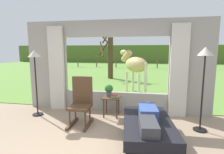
{
  "coord_description": "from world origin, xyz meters",
  "views": [
    {
      "loc": [
        0.82,
        -2.73,
        1.73
      ],
      "look_at": [
        0.0,
        1.8,
        1.05
      ],
      "focal_mm": 29.04,
      "sensor_mm": 36.0,
      "label": 1
    }
  ],
  "objects_px": {
    "floor_lamp_left": "(35,63)",
    "horse": "(135,65)",
    "recliner_sofa": "(147,130)",
    "reclining_person": "(148,116)",
    "floor_lamp_right": "(205,64)",
    "side_table": "(111,100)",
    "book_stack": "(114,96)",
    "pasture_tree": "(110,56)",
    "rocking_chair": "(81,101)",
    "potted_plant": "(109,90)"
  },
  "relations": [
    {
      "from": "floor_lamp_left",
      "to": "horse",
      "type": "distance_m",
      "value": 3.82
    },
    {
      "from": "recliner_sofa",
      "to": "floor_lamp_left",
      "type": "distance_m",
      "value": 3.26
    },
    {
      "from": "reclining_person",
      "to": "floor_lamp_right",
      "type": "height_order",
      "value": "floor_lamp_right"
    },
    {
      "from": "reclining_person",
      "to": "side_table",
      "type": "distance_m",
      "value": 1.55
    },
    {
      "from": "book_stack",
      "to": "recliner_sofa",
      "type": "bearing_deg",
      "value": -53.65
    },
    {
      "from": "floor_lamp_left",
      "to": "pasture_tree",
      "type": "height_order",
      "value": "pasture_tree"
    },
    {
      "from": "side_table",
      "to": "rocking_chair",
      "type": "bearing_deg",
      "value": -134.01
    },
    {
      "from": "potted_plant",
      "to": "floor_lamp_left",
      "type": "height_order",
      "value": "floor_lamp_left"
    },
    {
      "from": "side_table",
      "to": "horse",
      "type": "bearing_deg",
      "value": 80.57
    },
    {
      "from": "potted_plant",
      "to": "horse",
      "type": "relative_size",
      "value": 0.18
    },
    {
      "from": "book_stack",
      "to": "potted_plant",
      "type": "bearing_deg",
      "value": 144.82
    },
    {
      "from": "side_table",
      "to": "horse",
      "type": "distance_m",
      "value": 2.81
    },
    {
      "from": "reclining_person",
      "to": "horse",
      "type": "bearing_deg",
      "value": 91.04
    },
    {
      "from": "reclining_person",
      "to": "floor_lamp_right",
      "type": "xyz_separation_m",
      "value": [
        1.14,
        0.73,
        0.93
      ]
    },
    {
      "from": "floor_lamp_left",
      "to": "side_table",
      "type": "bearing_deg",
      "value": 7.7
    },
    {
      "from": "potted_plant",
      "to": "floor_lamp_right",
      "type": "height_order",
      "value": "floor_lamp_right"
    },
    {
      "from": "potted_plant",
      "to": "pasture_tree",
      "type": "height_order",
      "value": "pasture_tree"
    },
    {
      "from": "floor_lamp_left",
      "to": "potted_plant",
      "type": "bearing_deg",
      "value": 9.79
    },
    {
      "from": "reclining_person",
      "to": "horse",
      "type": "xyz_separation_m",
      "value": [
        -0.47,
        3.92,
        0.63
      ]
    },
    {
      "from": "floor_lamp_left",
      "to": "pasture_tree",
      "type": "xyz_separation_m",
      "value": [
        0.71,
        6.53,
        -0.03
      ]
    },
    {
      "from": "recliner_sofa",
      "to": "horse",
      "type": "distance_m",
      "value": 4.01
    },
    {
      "from": "recliner_sofa",
      "to": "floor_lamp_right",
      "type": "height_order",
      "value": "floor_lamp_right"
    },
    {
      "from": "floor_lamp_left",
      "to": "horse",
      "type": "bearing_deg",
      "value": 50.61
    },
    {
      "from": "rocking_chair",
      "to": "horse",
      "type": "distance_m",
      "value": 3.52
    },
    {
      "from": "reclining_person",
      "to": "floor_lamp_left",
      "type": "relative_size",
      "value": 0.83
    },
    {
      "from": "pasture_tree",
      "to": "recliner_sofa",
      "type": "bearing_deg",
      "value": -73.67
    },
    {
      "from": "recliner_sofa",
      "to": "floor_lamp_left",
      "type": "bearing_deg",
      "value": 156.47
    },
    {
      "from": "floor_lamp_right",
      "to": "pasture_tree",
      "type": "relative_size",
      "value": 0.59
    },
    {
      "from": "reclining_person",
      "to": "rocking_chair",
      "type": "xyz_separation_m",
      "value": [
        -1.52,
        0.61,
        0.02
      ]
    },
    {
      "from": "reclining_person",
      "to": "side_table",
      "type": "height_order",
      "value": "reclining_person"
    },
    {
      "from": "rocking_chair",
      "to": "floor_lamp_left",
      "type": "distance_m",
      "value": 1.66
    },
    {
      "from": "pasture_tree",
      "to": "book_stack",
      "type": "bearing_deg",
      "value": -77.93
    },
    {
      "from": "rocking_chair",
      "to": "potted_plant",
      "type": "xyz_separation_m",
      "value": [
        0.52,
        0.69,
        0.16
      ]
    },
    {
      "from": "side_table",
      "to": "floor_lamp_right",
      "type": "height_order",
      "value": "floor_lamp_right"
    },
    {
      "from": "book_stack",
      "to": "horse",
      "type": "bearing_deg",
      "value": 82.54
    },
    {
      "from": "reclining_person",
      "to": "pasture_tree",
      "type": "xyz_separation_m",
      "value": [
        -2.18,
        7.51,
        0.85
      ]
    },
    {
      "from": "horse",
      "to": "pasture_tree",
      "type": "distance_m",
      "value": 3.98
    },
    {
      "from": "potted_plant",
      "to": "floor_lamp_right",
      "type": "bearing_deg",
      "value": -14.94
    },
    {
      "from": "reclining_person",
      "to": "book_stack",
      "type": "relative_size",
      "value": 7.53
    },
    {
      "from": "book_stack",
      "to": "reclining_person",
      "type": "bearing_deg",
      "value": -54.83
    },
    {
      "from": "book_stack",
      "to": "horse",
      "type": "xyz_separation_m",
      "value": [
        0.36,
        2.74,
        0.6
      ]
    },
    {
      "from": "side_table",
      "to": "floor_lamp_left",
      "type": "height_order",
      "value": "floor_lamp_left"
    },
    {
      "from": "horse",
      "to": "potted_plant",
      "type": "bearing_deg",
      "value": -139.93
    },
    {
      "from": "reclining_person",
      "to": "potted_plant",
      "type": "height_order",
      "value": "potted_plant"
    },
    {
      "from": "horse",
      "to": "side_table",
      "type": "bearing_deg",
      "value": -138.03
    },
    {
      "from": "side_table",
      "to": "book_stack",
      "type": "distance_m",
      "value": 0.17
    },
    {
      "from": "floor_lamp_left",
      "to": "floor_lamp_right",
      "type": "relative_size",
      "value": 0.96
    },
    {
      "from": "recliner_sofa",
      "to": "floor_lamp_left",
      "type": "height_order",
      "value": "floor_lamp_left"
    },
    {
      "from": "floor_lamp_left",
      "to": "horse",
      "type": "height_order",
      "value": "horse"
    },
    {
      "from": "potted_plant",
      "to": "recliner_sofa",
      "type": "bearing_deg",
      "value": -51.34
    }
  ]
}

